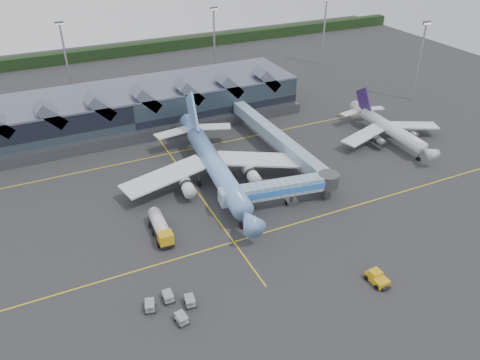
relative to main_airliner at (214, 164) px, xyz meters
name	(u,v)px	position (x,y,z in m)	size (l,w,h in m)	color
ground	(216,217)	(-4.65, -11.76, -4.26)	(260.00, 260.00, 0.00)	#2C2B2E
taxi_stripes	(197,191)	(-4.65, -1.76, -4.26)	(120.00, 60.00, 0.01)	gold
tree_line_far	(100,53)	(-4.65, 98.24, -2.26)	(260.00, 4.00, 4.00)	black
terminal	(125,108)	(-9.71, 35.59, 0.62)	(90.00, 22.25, 12.52)	black
light_masts	(198,51)	(16.35, 51.04, 8.23)	(132.40, 42.56, 22.45)	gray
main_airliner	(214,164)	(0.00, 0.00, 0.00)	(39.09, 45.18, 14.50)	#6BA1D9
regional_jet	(389,128)	(45.79, 0.11, -0.99)	(27.54, 29.98, 10.30)	silver
jet_bridge	(288,188)	(9.44, -13.65, -0.44)	(23.86, 6.83, 5.50)	#6D9AB5
fuel_truck	(160,226)	(-15.44, -12.33, -2.42)	(3.15, 9.86, 3.29)	black
pushback_tug	(377,278)	(11.32, -38.14, -3.46)	(2.69, 4.11, 1.78)	gold
baggage_carts	(172,305)	(-19.07, -30.04, -3.44)	(7.31, 6.98, 1.46)	#9B9EA4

